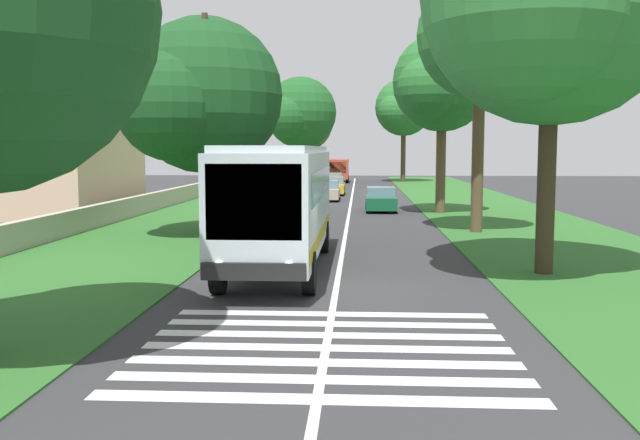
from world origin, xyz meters
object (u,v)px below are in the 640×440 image
at_px(roadside_tree_left_0, 201,101).
at_px(roadside_tree_right_0, 477,40).
at_px(roadside_tree_left_2, 299,115).
at_px(utility_pole, 206,123).
at_px(roadside_tree_right_1, 402,109).
at_px(trailing_car_3, 333,181).
at_px(trailing_car_0, 381,200).
at_px(roadside_building, 57,148).
at_px(roadside_tree_right_3, 544,0).
at_px(trailing_car_2, 333,186).
at_px(trailing_minibus_0, 339,168).
at_px(trailing_car_1, 327,191).
at_px(roadside_tree_left_3, 304,126).
at_px(coach_bus, 281,199).
at_px(roadside_tree_right_2, 440,86).

relative_size(roadside_tree_left_0, roadside_tree_right_0, 0.82).
bearing_deg(roadside_tree_left_2, utility_pole, 179.70).
height_order(roadside_tree_right_0, roadside_tree_right_1, roadside_tree_right_1).
xyz_separation_m(trailing_car_3, roadside_tree_right_0, (-35.07, -7.51, 7.64)).
bearing_deg(trailing_car_0, roadside_building, 96.39).
bearing_deg(roadside_tree_right_3, roadside_tree_left_0, 51.85).
distance_m(trailing_car_2, roadside_tree_right_0, 27.44).
relative_size(trailing_minibus_0, roadside_tree_right_3, 0.51).
relative_size(trailing_minibus_0, roadside_tree_right_0, 0.54).
xyz_separation_m(trailing_car_1, roadside_tree_left_2, (19.56, 3.64, 6.32)).
distance_m(utility_pole, roadside_building, 15.81).
relative_size(trailing_car_2, roadside_tree_left_0, 0.47).
height_order(trailing_car_0, trailing_minibus_0, trailing_minibus_0).
xyz_separation_m(roadside_tree_left_2, roadside_tree_right_3, (-49.26, -11.09, 0.82)).
bearing_deg(trailing_car_2, roadside_tree_left_3, 9.95).
bearing_deg(trailing_minibus_0, roadside_tree_right_0, -171.10).
height_order(trailing_car_1, roadside_tree_right_3, roadside_tree_right_3).
distance_m(trailing_car_0, roadside_tree_left_3, 40.21).
relative_size(coach_bus, trailing_car_3, 2.60).
relative_size(trailing_car_0, trailing_car_2, 1.00).
bearing_deg(coach_bus, trailing_car_0, -10.14).
height_order(trailing_car_2, roadside_tree_right_2, roadside_tree_right_2).
relative_size(trailing_car_1, roadside_tree_right_1, 0.38).
relative_size(coach_bus, roadside_tree_left_2, 1.05).
bearing_deg(trailing_car_2, trailing_car_1, 178.04).
height_order(trailing_car_2, roadside_tree_left_2, roadside_tree_left_2).
bearing_deg(roadside_tree_right_1, roadside_building, 151.25).
bearing_deg(roadside_tree_right_1, trailing_car_2, 163.58).
relative_size(roadside_tree_left_0, roadside_tree_right_1, 0.80).
bearing_deg(trailing_minibus_0, roadside_tree_left_3, 55.77).
relative_size(trailing_car_3, roadside_tree_right_1, 0.38).
height_order(trailing_car_2, roadside_tree_left_3, roadside_tree_left_3).
distance_m(trailing_minibus_0, roadside_tree_right_2, 38.49).
relative_size(roadside_tree_right_0, roadside_tree_right_3, 0.95).
relative_size(roadside_tree_left_0, roadside_building, 0.78).
relative_size(trailing_car_2, trailing_minibus_0, 0.72).
xyz_separation_m(trailing_car_3, roadside_tree_right_2, (-25.72, -6.95, 6.53)).
relative_size(utility_pole, roadside_building, 0.77).
bearing_deg(trailing_car_0, roadside_tree_right_1, -5.15).
distance_m(trailing_car_0, trailing_car_3, 24.89).
relative_size(roadside_tree_right_3, utility_pole, 1.30).
relative_size(trailing_car_0, roadside_building, 0.37).
relative_size(roadside_tree_left_2, roadside_tree_right_3, 0.91).
xyz_separation_m(coach_bus, trailing_minibus_0, (56.74, -0.08, -0.60)).
distance_m(trailing_car_2, trailing_minibus_0, 21.46).
height_order(coach_bus, roadside_tree_left_2, roadside_tree_left_2).
relative_size(trailing_car_1, roadside_tree_left_2, 0.40).
distance_m(roadside_tree_left_0, utility_pole, 1.87).
bearing_deg(roadside_tree_right_0, trailing_car_2, 15.65).
bearing_deg(trailing_car_3, roadside_tree_left_0, 173.42).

